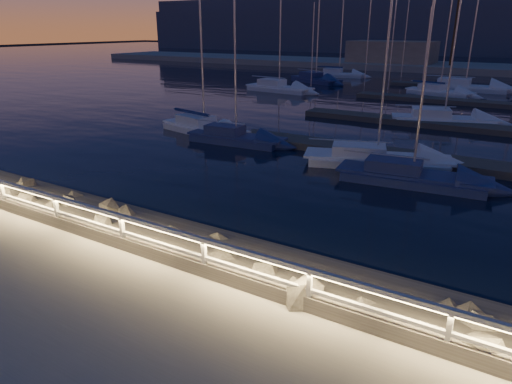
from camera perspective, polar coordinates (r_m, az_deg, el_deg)
ground at (r=11.35m, az=1.87°, el=-12.89°), size 400.00×400.00×0.00m
harbor_water at (r=40.45m, az=24.48°, el=8.03°), size 400.00×440.00×0.60m
guard_rail at (r=10.98m, az=1.60°, el=-9.39°), size 44.11×0.12×1.06m
riprap at (r=12.12m, az=9.51°, el=-11.89°), size 38.58×2.57×1.31m
floating_docks at (r=41.61m, az=24.84°, el=9.06°), size 22.00×36.00×0.40m
far_shore at (r=82.72m, az=28.82°, el=13.51°), size 160.00×14.00×5.20m
distant_hills at (r=144.53m, az=21.78°, el=18.05°), size 230.00×37.50×18.00m
sailboat_a at (r=28.33m, az=-2.79°, el=6.96°), size 6.31×2.31×10.60m
sailboat_b at (r=21.97m, az=18.51°, el=2.08°), size 6.89×2.74×11.43m
sailboat_c at (r=24.38m, az=14.42°, el=4.21°), size 7.64×4.33×12.52m
sailboat_e at (r=51.81m, az=2.72°, el=12.95°), size 8.03×3.12×13.41m
sailboat_f at (r=31.28m, az=-6.68°, el=8.11°), size 7.30×3.58×11.99m
sailboat_i at (r=61.05m, az=7.37°, el=13.86°), size 7.87×5.02×13.15m
sailboat_j at (r=36.52m, az=22.13°, el=8.51°), size 7.60×4.20×12.50m
sailboat_k at (r=57.44m, az=24.41°, el=11.93°), size 9.35×2.97×15.76m
sailboat_m at (r=68.29m, az=10.19°, el=14.33°), size 7.33×3.26×12.14m
sailboat_n at (r=52.64m, az=21.80°, el=11.64°), size 7.23×3.76×11.88m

